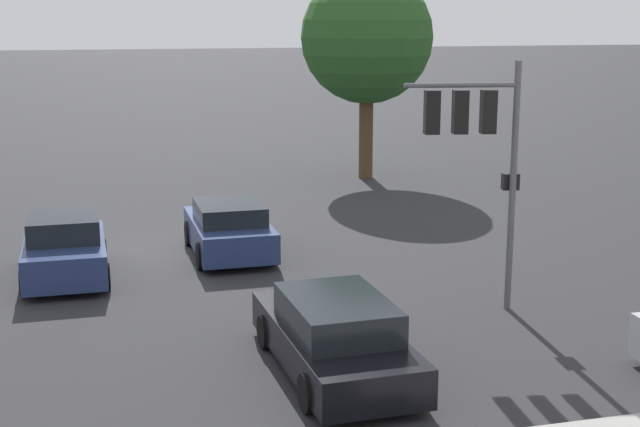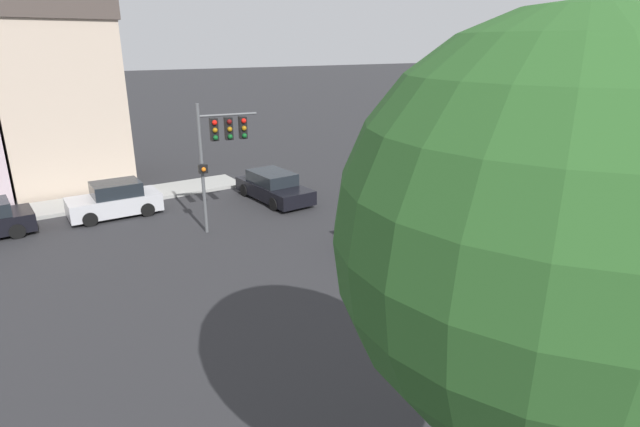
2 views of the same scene
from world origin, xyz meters
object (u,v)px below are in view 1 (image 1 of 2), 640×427
crossing_car_0 (65,249)px  crossing_car_2 (335,336)px  street_tree (367,38)px  traffic_signal (475,133)px  crossing_car_1 (229,230)px

crossing_car_0 → crossing_car_2: bearing=32.6°
street_tree → crossing_car_2: (18.59, -6.42, -4.72)m
street_tree → traffic_signal: street_tree is taller
crossing_car_1 → crossing_car_2: (8.42, 0.57, -0.01)m
crossing_car_2 → street_tree: bearing=-21.4°
crossing_car_0 → crossing_car_1: (-1.15, 4.18, -0.03)m
street_tree → crossing_car_1: size_ratio=1.98×
traffic_signal → crossing_car_2: size_ratio=1.10×
traffic_signal → crossing_car_1: 7.87m
traffic_signal → crossing_car_1: (-5.76, -4.34, -3.16)m
crossing_car_1 → crossing_car_2: crossing_car_1 is taller
crossing_car_2 → crossing_car_0: bearing=30.8°
street_tree → crossing_car_0: 16.57m
crossing_car_1 → crossing_car_2: size_ratio=0.83×
street_tree → crossing_car_0: street_tree is taller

